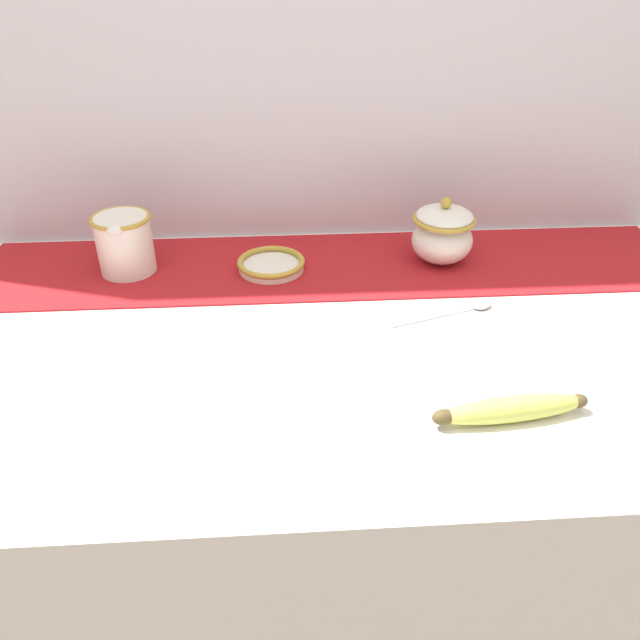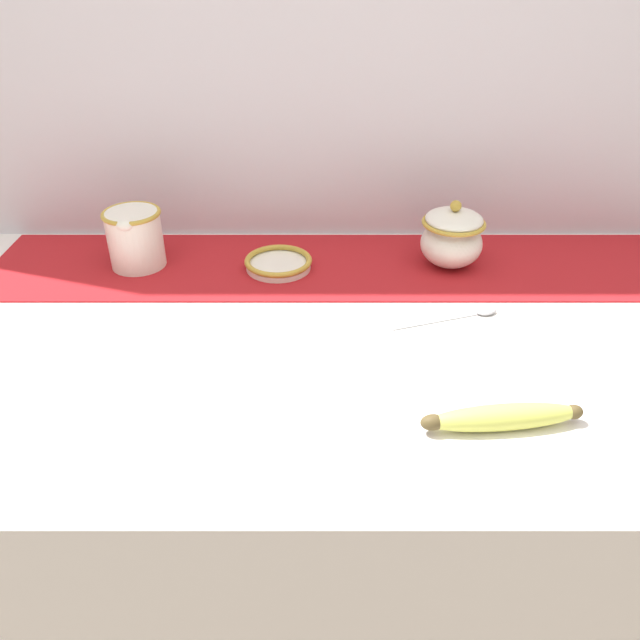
{
  "view_description": "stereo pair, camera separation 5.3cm",
  "coord_description": "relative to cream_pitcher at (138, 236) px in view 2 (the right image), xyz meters",
  "views": [
    {
      "loc": [
        -0.09,
        -0.79,
        1.46
      ],
      "look_at": [
        -0.04,
        -0.04,
        0.99
      ],
      "focal_mm": 35.0,
      "sensor_mm": 36.0,
      "label": 1
    },
    {
      "loc": [
        -0.04,
        -0.79,
        1.46
      ],
      "look_at": [
        -0.04,
        -0.04,
        0.99
      ],
      "focal_mm": 35.0,
      "sensor_mm": 36.0,
      "label": 2
    }
  ],
  "objects": [
    {
      "name": "countertop",
      "position": [
        0.37,
        -0.23,
        -0.53
      ],
      "size": [
        1.39,
        0.73,
        0.94
      ],
      "primitive_type": "cube",
      "color": "silver",
      "rests_on": "ground_plane"
    },
    {
      "name": "back_wall",
      "position": [
        0.37,
        0.16,
        0.2
      ],
      "size": [
        2.19,
        0.04,
        2.4
      ],
      "primitive_type": "cube",
      "color": "silver",
      "rests_on": "ground_plane"
    },
    {
      "name": "table_runner",
      "position": [
        0.37,
        -0.0,
        -0.06
      ],
      "size": [
        1.28,
        0.26,
        0.0
      ],
      "primitive_type": "cube",
      "color": "#A8191E",
      "rests_on": "countertop"
    },
    {
      "name": "cream_pitcher",
      "position": [
        0.0,
        0.0,
        0.0
      ],
      "size": [
        0.1,
        0.12,
        0.11
      ],
      "color": "white",
      "rests_on": "countertop"
    },
    {
      "name": "sugar_bowl",
      "position": [
        0.56,
        -0.0,
        -0.0
      ],
      "size": [
        0.11,
        0.11,
        0.12
      ],
      "color": "white",
      "rests_on": "countertop"
    },
    {
      "name": "small_dish",
      "position": [
        0.25,
        -0.01,
        -0.05
      ],
      "size": [
        0.12,
        0.12,
        0.02
      ],
      "color": "white",
      "rests_on": "countertop"
    },
    {
      "name": "banana",
      "position": [
        0.55,
        -0.44,
        -0.04
      ],
      "size": [
        0.21,
        0.05,
        0.03
      ],
      "rotation": [
        0.0,
        0.0,
        0.11
      ],
      "color": "#CCD156",
      "rests_on": "countertop"
    },
    {
      "name": "spoon",
      "position": [
        0.58,
        -0.17,
        -0.05
      ],
      "size": [
        0.17,
        0.07,
        0.01
      ],
      "rotation": [
        0.0,
        0.0,
        0.31
      ],
      "color": "#B7B7BC",
      "rests_on": "countertop"
    }
  ]
}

